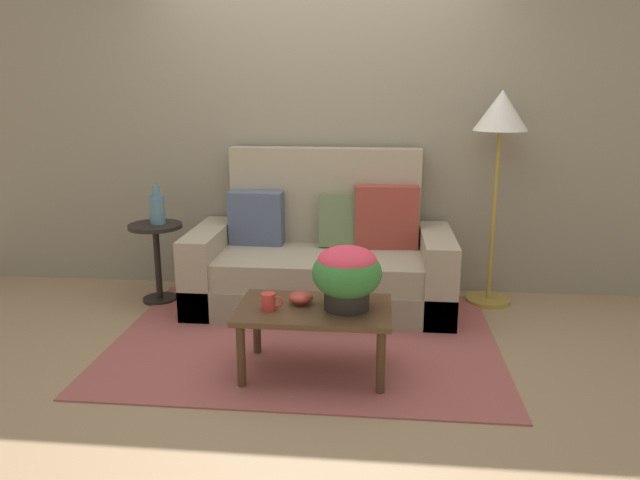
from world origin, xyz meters
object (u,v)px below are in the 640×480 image
object	(u,v)px
floor_lamp	(500,127)
table_vase	(157,208)
potted_plant	(347,273)
coffee_table	(314,316)
couch	(322,261)
snack_bowl	(301,297)
side_table	(157,248)
coffee_mug	(269,302)

from	to	relation	value
floor_lamp	table_vase	world-z (taller)	floor_lamp
potted_plant	coffee_table	bearing A→B (deg)	-179.36
potted_plant	couch	bearing A→B (deg)	102.13
couch	floor_lamp	bearing A→B (deg)	7.20
table_vase	couch	bearing A→B (deg)	2.13
couch	floor_lamp	distance (m)	1.60
coffee_table	couch	bearing A→B (deg)	93.17
floor_lamp	table_vase	distance (m)	2.57
snack_bowl	side_table	bearing A→B (deg)	140.19
coffee_table	snack_bowl	size ratio (longest dim) A/B	6.11
snack_bowl	potted_plant	bearing A→B (deg)	-10.07
table_vase	coffee_table	bearing A→B (deg)	-40.15
couch	potted_plant	distance (m)	1.19
side_table	coffee_table	bearing A→B (deg)	-39.29
coffee_mug	table_vase	size ratio (longest dim) A/B	0.44
couch	table_vase	distance (m)	1.29
snack_bowl	table_vase	bearing A→B (deg)	139.28
snack_bowl	coffee_table	bearing A→B (deg)	-30.56
side_table	table_vase	size ratio (longest dim) A/B	2.10
table_vase	snack_bowl	bearing A→B (deg)	-40.72
coffee_table	table_vase	xyz separation A→B (m)	(-1.30, 1.09, 0.38)
couch	coffee_table	world-z (taller)	couch
floor_lamp	potted_plant	bearing A→B (deg)	-128.06
coffee_table	table_vase	distance (m)	1.74
floor_lamp	potted_plant	size ratio (longest dim) A/B	4.08
coffee_mug	snack_bowl	world-z (taller)	coffee_mug
coffee_table	potted_plant	world-z (taller)	potted_plant
couch	side_table	bearing A→B (deg)	-177.11
potted_plant	table_vase	world-z (taller)	table_vase
side_table	coffee_mug	distance (m)	1.56
potted_plant	coffee_mug	bearing A→B (deg)	-171.61
side_table	snack_bowl	world-z (taller)	side_table
coffee_mug	table_vase	distance (m)	1.58
side_table	potted_plant	distance (m)	1.85
potted_plant	snack_bowl	distance (m)	0.32
snack_bowl	table_vase	world-z (taller)	table_vase
coffee_table	side_table	xyz separation A→B (m)	(-1.31, 1.08, 0.07)
coffee_table	table_vase	world-z (taller)	table_vase
coffee_mug	floor_lamp	bearing A→B (deg)	43.29
floor_lamp	snack_bowl	world-z (taller)	floor_lamp
coffee_mug	couch	bearing A→B (deg)	81.29
snack_bowl	floor_lamp	bearing A→B (deg)	44.33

